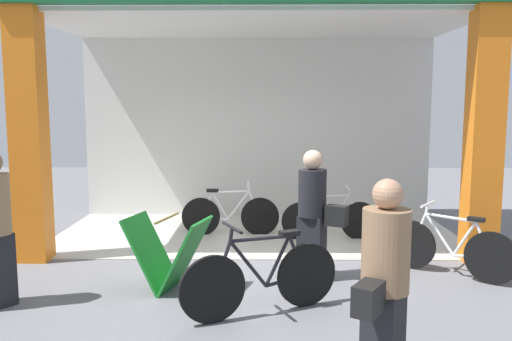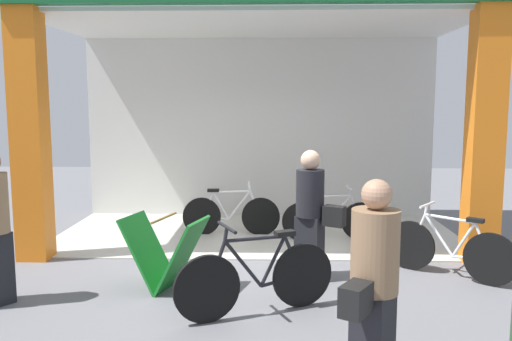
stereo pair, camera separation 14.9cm
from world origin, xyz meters
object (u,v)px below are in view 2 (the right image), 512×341
bicycle_inside_1 (231,214)px  bicycle_parked_0 (449,249)px  sandwich_board_sign (165,253)px  bicycle_inside_0 (331,219)px  bicycle_parked_1 (257,278)px  pedestrian_0 (311,213)px  pedestrian_1 (373,290)px

bicycle_inside_1 → bicycle_parked_0: 3.48m
bicycle_parked_0 → sandwich_board_sign: size_ratio=1.27×
bicycle_inside_0 → bicycle_inside_1: size_ratio=0.97×
bicycle_parked_1 → sandwich_board_sign: bearing=147.2°
sandwich_board_sign → bicycle_parked_0: bearing=8.7°
sandwich_board_sign → bicycle_inside_0: bearing=46.3°
pedestrian_0 → pedestrian_1: 2.67m
bicycle_inside_1 → pedestrian_0: size_ratio=1.00×
bicycle_inside_0 → pedestrian_1: (-0.21, -4.51, 0.50)m
bicycle_parked_0 → bicycle_parked_1: size_ratio=0.83×
bicycle_inside_0 → pedestrian_1: pedestrian_1 is taller
bicycle_inside_0 → pedestrian_0: 1.96m
bicycle_inside_1 → sandwich_board_sign: bearing=-102.6°
bicycle_inside_0 → bicycle_parked_1: (-1.07, -2.95, 0.04)m
bicycle_inside_1 → bicycle_parked_0: size_ratio=1.20×
bicycle_inside_0 → bicycle_inside_1: 1.61m
bicycle_inside_0 → bicycle_inside_1: bicycle_inside_1 is taller
bicycle_inside_0 → bicycle_parked_1: bearing=-109.9°
bicycle_parked_1 → pedestrian_1: (0.86, -1.56, 0.46)m
bicycle_inside_1 → bicycle_parked_1: (0.52, -3.21, 0.03)m
bicycle_parked_1 → pedestrian_0: 1.34m
bicycle_parked_0 → bicycle_parked_1: bearing=-152.4°
bicycle_parked_0 → pedestrian_0: (-1.71, -0.12, 0.46)m
bicycle_parked_0 → sandwich_board_sign: bicycle_parked_0 is taller
bicycle_inside_0 → bicycle_parked_0: bicycle_parked_0 is taller
bicycle_parked_0 → sandwich_board_sign: (-3.42, -0.53, 0.07)m
bicycle_parked_0 → bicycle_parked_1: bicycle_parked_1 is taller
bicycle_parked_1 → pedestrian_0: size_ratio=1.00×
bicycle_parked_1 → sandwich_board_sign: (-1.08, 0.70, 0.05)m
bicycle_inside_1 → pedestrian_0: bearing=-61.6°
bicycle_inside_1 → pedestrian_1: size_ratio=0.97×
bicycle_inside_1 → pedestrian_1: bearing=-73.9°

